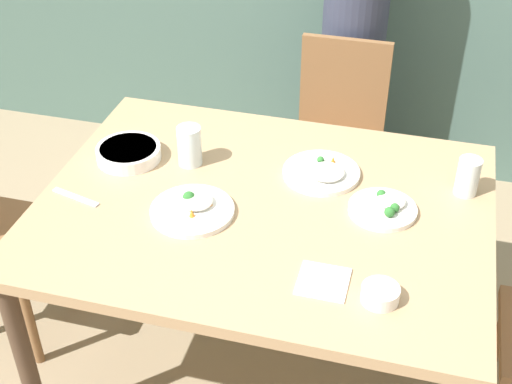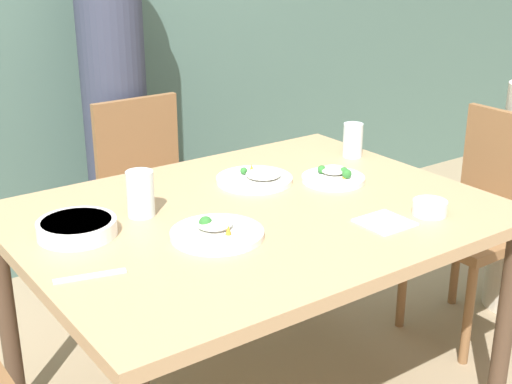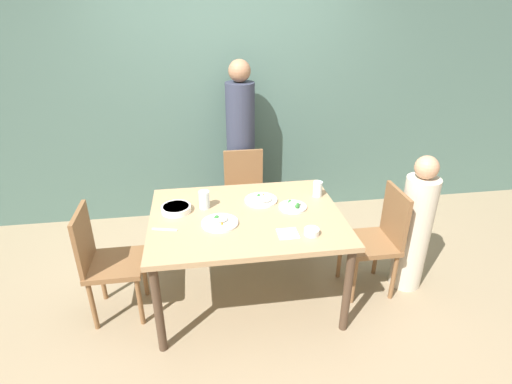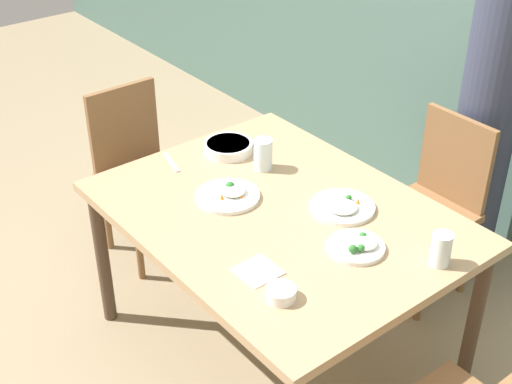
{
  "view_description": "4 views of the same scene",
  "coord_description": "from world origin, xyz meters",
  "views": [
    {
      "loc": [
        0.45,
        -1.75,
        2.1
      ],
      "look_at": [
        -0.0,
        -0.08,
        0.85
      ],
      "focal_mm": 50.0,
      "sensor_mm": 36.0,
      "label": 1
    },
    {
      "loc": [
        -1.18,
        -1.65,
        1.56
      ],
      "look_at": [
        0.0,
        -0.0,
        0.8
      ],
      "focal_mm": 50.0,
      "sensor_mm": 36.0,
      "label": 2
    },
    {
      "loc": [
        -0.31,
        -2.58,
        2.21
      ],
      "look_at": [
        0.06,
        -0.07,
        0.97
      ],
      "focal_mm": 28.0,
      "sensor_mm": 36.0,
      "label": 3
    },
    {
      "loc": [
        1.79,
        -1.54,
        2.31
      ],
      "look_at": [
        -0.14,
        -0.0,
        0.77
      ],
      "focal_mm": 50.0,
      "sensor_mm": 36.0,
      "label": 4
    }
  ],
  "objects": [
    {
      "name": "plate_noodles",
      "position": [
        0.37,
        0.06,
        0.76
      ],
      "size": [
        0.21,
        0.21,
        0.05
      ],
      "color": "white",
      "rests_on": "dining_table"
    },
    {
      "name": "plate_rice_adult",
      "position": [
        -0.2,
        -0.1,
        0.76
      ],
      "size": [
        0.26,
        0.26,
        0.06
      ],
      "color": "white",
      "rests_on": "dining_table"
    },
    {
      "name": "bowl_curry",
      "position": [
        -0.52,
        0.13,
        0.77
      ],
      "size": [
        0.22,
        0.22,
        0.05
      ],
      "color": "white",
      "rests_on": "dining_table"
    },
    {
      "name": "bowl_rice_small",
      "position": [
        0.41,
        -0.34,
        0.77
      ],
      "size": [
        0.1,
        0.1,
        0.04
      ],
      "color": "white",
      "rests_on": "dining_table"
    },
    {
      "name": "person_adult",
      "position": [
        0.1,
        1.2,
        0.81
      ],
      "size": [
        0.28,
        0.28,
        1.7
      ],
      "color": "#33384C",
      "rests_on": "ground_plane"
    },
    {
      "name": "glass_water_tall",
      "position": [
        -0.3,
        0.16,
        0.82
      ],
      "size": [
        0.08,
        0.08,
        0.14
      ],
      "color": "silver",
      "rests_on": "dining_table"
    },
    {
      "name": "napkin_folded",
      "position": [
        0.25,
        -0.31,
        0.75
      ],
      "size": [
        0.14,
        0.14,
        0.01
      ],
      "color": "white",
      "rests_on": "dining_table"
    },
    {
      "name": "chair_adult_spot",
      "position": [
        0.1,
        0.88,
        0.49
      ],
      "size": [
        0.4,
        0.4,
        0.89
      ],
      "color": "brown",
      "rests_on": "ground_plane"
    },
    {
      "name": "plate_rice_child",
      "position": [
        0.15,
        0.2,
        0.76
      ],
      "size": [
        0.26,
        0.26,
        0.04
      ],
      "color": "white",
      "rests_on": "dining_table"
    },
    {
      "name": "ground_plane",
      "position": [
        0.0,
        0.0,
        0.0
      ],
      "size": [
        10.0,
        10.0,
        0.0
      ],
      "primitive_type": "plane",
      "color": "#998466"
    },
    {
      "name": "fork_steel",
      "position": [
        -0.59,
        -0.13,
        0.75
      ],
      "size": [
        0.18,
        0.06,
        0.01
      ],
      "color": "silver",
      "rests_on": "dining_table"
    },
    {
      "name": "chair_empty_left",
      "position": [
        -1.05,
        -0.05,
        0.49
      ],
      "size": [
        0.4,
        0.4,
        0.89
      ],
      "rotation": [
        0.0,
        0.0,
        1.57
      ],
      "color": "brown",
      "rests_on": "ground_plane"
    },
    {
      "name": "dining_table",
      "position": [
        0.0,
        0.0,
        0.67
      ],
      "size": [
        1.43,
        1.09,
        0.75
      ],
      "color": "tan",
      "rests_on": "ground_plane"
    },
    {
      "name": "glass_water_short",
      "position": [
        0.61,
        0.23,
        0.81
      ],
      "size": [
        0.07,
        0.07,
        0.13
      ],
      "color": "silver",
      "rests_on": "dining_table"
    }
  ]
}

